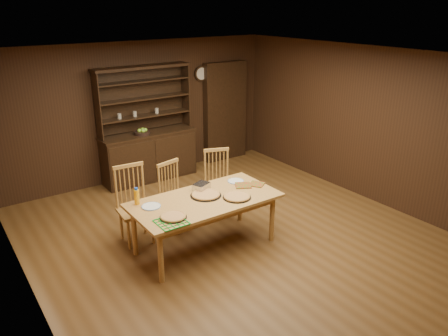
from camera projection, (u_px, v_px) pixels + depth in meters
floor at (232, 236)px, 6.48m from camera, size 6.00×6.00×0.00m
room_shell at (233, 134)px, 5.92m from camera, size 6.00×6.00×6.00m
china_hutch at (149, 150)px, 8.38m from camera, size 1.84×0.52×2.17m
doorway at (225, 112)px, 9.35m from camera, size 1.00×0.18×2.10m
wall_clock at (201, 74)px, 8.79m from camera, size 0.30×0.05×0.30m
dining_table at (205, 204)px, 5.94m from camera, size 2.02×1.01×0.75m
chair_left at (133, 201)px, 6.20m from camera, size 0.50×0.48×1.13m
chair_center at (173, 193)px, 6.58m from camera, size 0.51×0.49×1.04m
chair_right at (218, 179)px, 7.06m from camera, size 0.56×0.54×1.06m
pizza_left at (173, 216)px, 5.39m from camera, size 0.34×0.34×0.04m
pizza_right at (237, 197)px, 5.95m from camera, size 0.39×0.39×0.04m
pizza_center at (206, 195)px, 6.01m from camera, size 0.43×0.43×0.04m
cooling_rack at (171, 222)px, 5.28m from camera, size 0.35×0.35×0.02m
plate_left at (151, 206)px, 5.68m from camera, size 0.25×0.25×0.02m
plate_right at (236, 181)px, 6.48m from camera, size 0.24×0.24×0.02m
foil_dish at (201, 187)px, 6.19m from camera, size 0.28×0.25×0.09m
juice_bottle at (137, 197)px, 5.72m from camera, size 0.07×0.07×0.23m
pot_holder_a at (257, 184)px, 6.37m from camera, size 0.28×0.28×0.02m
pot_holder_b at (243, 185)px, 6.33m from camera, size 0.30×0.30×0.02m
fruit_bowl at (142, 132)px, 8.12m from camera, size 0.30×0.30×0.12m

